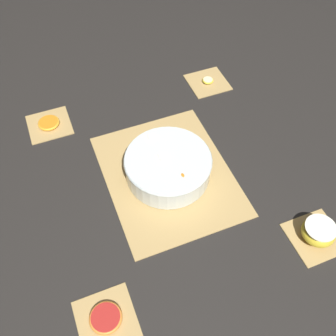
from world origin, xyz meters
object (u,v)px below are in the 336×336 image
object	(u,v)px
banana_coin_single	(208,80)
grapefruit_slice	(106,318)
orange_slice_whole	(49,123)
fruit_salad_bowl	(168,165)
apple_half	(318,232)

from	to	relation	value
banana_coin_single	grapefruit_slice	distance (m)	0.88
orange_slice_whole	banana_coin_single	world-z (taller)	orange_slice_whole
fruit_salad_bowl	orange_slice_whole	xyz separation A→B (m)	(-0.33, -0.29, -0.04)
grapefruit_slice	banana_coin_single	bearing A→B (deg)	139.35
fruit_salad_bowl	banana_coin_single	bearing A→B (deg)	139.29
fruit_salad_bowl	apple_half	world-z (taller)	fruit_salad_bowl
apple_half	grapefruit_slice	size ratio (longest dim) A/B	1.14
apple_half	grapefruit_slice	xyz separation A→B (m)	(-0.00, -0.57, -0.02)
fruit_salad_bowl	grapefruit_slice	world-z (taller)	fruit_salad_bowl
apple_half	banana_coin_single	distance (m)	0.67
grapefruit_slice	fruit_salad_bowl	bearing A→B (deg)	139.42
fruit_salad_bowl	orange_slice_whole	distance (m)	0.44
orange_slice_whole	fruit_salad_bowl	bearing A→B (deg)	40.65
apple_half	banana_coin_single	xyz separation A→B (m)	(-0.67, 0.00, -0.02)
orange_slice_whole	grapefruit_slice	world-z (taller)	grapefruit_slice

